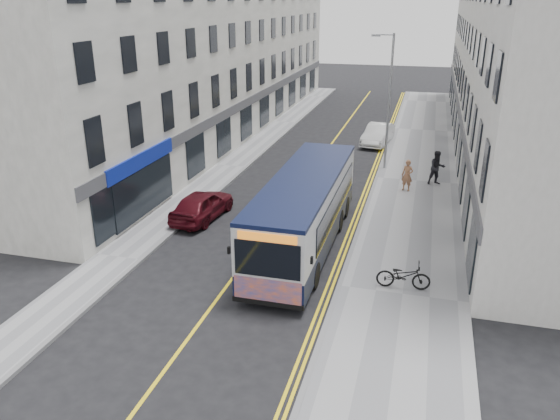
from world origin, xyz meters
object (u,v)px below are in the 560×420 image
Objects in this scene: bicycle at (403,276)px; pedestrian_far at (437,168)px; car_maroon at (202,205)px; city_bus at (305,209)px; pedestrian_near at (407,175)px; streetlamp at (388,98)px; car_white at (378,134)px.

bicycle is 1.01× the size of pedestrian_far.
city_bus is at bearing 166.42° from car_maroon.
pedestrian_near is (3.77, 8.24, -0.75)m from city_bus.
streetlamp is 4.20× the size of bicycle.
car_white is 1.07× the size of car_maroon.
streetlamp is 0.74× the size of city_bus.
car_maroon is (-5.38, 1.85, -1.02)m from city_bus.
bicycle is 10.62m from car_maroon.
streetlamp reaches higher than city_bus.
city_bus is at bearing 53.96° from bicycle.
car_maroon is (-6.60, -16.43, -0.02)m from car_white.
city_bus is 11.11m from pedestrian_far.
pedestrian_far is (5.30, 9.74, -0.65)m from city_bus.
car_maroon reaches higher than bicycle.
streetlamp is 7.22m from car_white.
pedestrian_far is 0.46× the size of car_maroon.
pedestrian_near is 11.17m from car_maroon.
car_white is at bearing 4.36° from bicycle.
city_bus is 9.09m from pedestrian_near.
car_white is at bearing 92.94° from pedestrian_far.
pedestrian_near is 10.37m from car_white.
pedestrian_far reaches higher than bicycle.
city_bus is 2.46× the size of car_white.
streetlamp reaches higher than pedestrian_far.
car_maroon is at bearing -126.34° from streetlamp.
car_maroon is (-10.68, -7.89, -0.36)m from pedestrian_far.
pedestrian_far reaches higher than car_maroon.
bicycle is (2.05, -14.81, -3.76)m from streetlamp.
pedestrian_near is at bearing -158.11° from pedestrian_far.
pedestrian_near is (1.59, -3.90, -3.42)m from streetlamp.
streetlamp is 1.94× the size of car_maroon.
bicycle is 10.92m from pedestrian_near.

